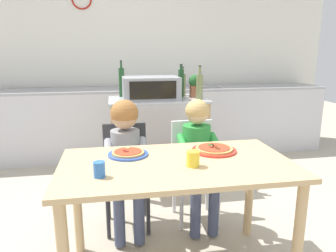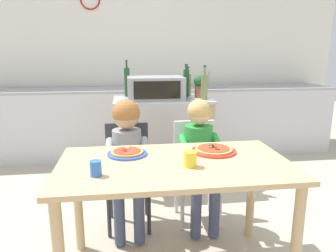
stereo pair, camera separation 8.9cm
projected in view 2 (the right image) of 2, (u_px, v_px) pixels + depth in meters
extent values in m
plane|color=#B7AD99|center=(157.00, 195.00, 3.13)|extent=(11.16, 11.16, 0.00)
cube|color=white|center=(144.00, 53.00, 4.48)|extent=(5.58, 0.12, 2.70)
torus|color=red|center=(90.00, 0.00, 4.17)|extent=(0.26, 0.02, 0.26)
cube|color=silver|center=(147.00, 122.00, 4.30)|extent=(5.02, 0.60, 0.87)
cube|color=#9E9EA3|center=(147.00, 89.00, 4.20)|extent=(5.02, 0.60, 0.03)
cube|color=gray|center=(211.00, 87.00, 4.31)|extent=(0.40, 0.33, 0.02)
cylinder|color=#B7BABF|center=(209.00, 79.00, 4.40)|extent=(0.02, 0.02, 0.20)
cube|color=#B7BABF|center=(163.00, 100.00, 3.24)|extent=(0.99, 0.57, 0.02)
cube|color=tan|center=(163.00, 154.00, 3.37)|extent=(0.91, 0.53, 0.02)
cube|color=tan|center=(119.00, 151.00, 3.04)|extent=(0.05, 0.05, 0.89)
cube|color=tan|center=(211.00, 148.00, 3.16)|extent=(0.05, 0.05, 0.89)
cube|color=tan|center=(119.00, 138.00, 3.52)|extent=(0.05, 0.05, 0.89)
cube|color=tan|center=(200.00, 135.00, 3.64)|extent=(0.05, 0.05, 0.89)
cube|color=#999BA0|center=(155.00, 88.00, 3.18)|extent=(0.56, 0.37, 0.22)
cube|color=black|center=(157.00, 90.00, 3.00)|extent=(0.45, 0.01, 0.17)
cylinder|color=black|center=(178.00, 97.00, 3.04)|extent=(0.02, 0.01, 0.02)
cylinder|color=#1E4723|center=(127.00, 82.00, 3.34)|extent=(0.06, 0.06, 0.30)
cylinder|color=#1E4723|center=(127.00, 65.00, 3.30)|extent=(0.02, 0.02, 0.07)
cylinder|color=black|center=(126.00, 61.00, 3.29)|extent=(0.02, 0.02, 0.01)
cylinder|color=olive|center=(204.00, 87.00, 3.14)|extent=(0.07, 0.07, 0.24)
cylinder|color=olive|center=(205.00, 71.00, 3.10)|extent=(0.03, 0.03, 0.08)
cylinder|color=black|center=(205.00, 66.00, 3.09)|extent=(0.03, 0.03, 0.01)
cylinder|color=olive|center=(188.00, 85.00, 3.42)|extent=(0.07, 0.07, 0.23)
cylinder|color=olive|center=(188.00, 71.00, 3.39)|extent=(0.03, 0.03, 0.06)
cylinder|color=black|center=(188.00, 67.00, 3.38)|extent=(0.03, 0.03, 0.01)
cylinder|color=#1E4723|center=(186.00, 83.00, 3.31)|extent=(0.06, 0.06, 0.29)
cylinder|color=#1E4723|center=(186.00, 67.00, 3.27)|extent=(0.03, 0.03, 0.04)
cylinder|color=black|center=(186.00, 65.00, 3.27)|extent=(0.03, 0.03, 0.01)
cylinder|color=#9E5B3D|center=(200.00, 92.00, 3.29)|extent=(0.11, 0.11, 0.12)
sphere|color=#28602D|center=(200.00, 81.00, 3.27)|extent=(0.13, 0.13, 0.13)
cube|color=tan|center=(175.00, 165.00, 1.88)|extent=(1.38, 0.76, 0.03)
cylinder|color=tan|center=(296.00, 243.00, 1.74)|extent=(0.06, 0.06, 0.71)
cylinder|color=tan|center=(78.00, 203.00, 2.20)|extent=(0.06, 0.06, 0.71)
cylinder|color=tan|center=(251.00, 193.00, 2.36)|extent=(0.06, 0.06, 0.71)
cube|color=#333338|center=(128.00, 175.00, 2.48)|extent=(0.36, 0.36, 0.04)
cube|color=#333338|center=(127.00, 146.00, 2.59)|extent=(0.34, 0.03, 0.38)
cylinder|color=#333338|center=(149.00, 208.00, 2.41)|extent=(0.03, 0.03, 0.42)
cylinder|color=#333338|center=(109.00, 211.00, 2.37)|extent=(0.03, 0.03, 0.42)
cylinder|color=#333338|center=(146.00, 191.00, 2.70)|extent=(0.03, 0.03, 0.42)
cylinder|color=#333338|center=(111.00, 193.00, 2.66)|extent=(0.03, 0.03, 0.42)
cube|color=silver|center=(198.00, 171.00, 2.57)|extent=(0.36, 0.36, 0.04)
cube|color=silver|center=(194.00, 143.00, 2.68)|extent=(0.34, 0.03, 0.38)
cylinder|color=silver|center=(220.00, 203.00, 2.49)|extent=(0.03, 0.03, 0.42)
cylinder|color=silver|center=(182.00, 205.00, 2.45)|extent=(0.03, 0.03, 0.42)
cylinder|color=silver|center=(210.00, 187.00, 2.78)|extent=(0.03, 0.03, 0.42)
cylinder|color=silver|center=(176.00, 189.00, 2.74)|extent=(0.03, 0.03, 0.42)
cube|color=#424C6B|center=(138.00, 176.00, 2.35)|extent=(0.10, 0.30, 0.10)
cylinder|color=#424C6B|center=(139.00, 215.00, 2.28)|extent=(0.08, 0.08, 0.44)
cube|color=#424C6B|center=(118.00, 177.00, 2.33)|extent=(0.10, 0.30, 0.10)
cylinder|color=#424C6B|center=(119.00, 216.00, 2.26)|extent=(0.08, 0.08, 0.44)
cylinder|color=gray|center=(145.00, 149.00, 2.35)|extent=(0.06, 0.26, 0.15)
cylinder|color=gray|center=(109.00, 151.00, 2.31)|extent=(0.06, 0.26, 0.15)
cylinder|color=gray|center=(127.00, 150.00, 2.43)|extent=(0.22, 0.22, 0.32)
sphere|color=tan|center=(126.00, 116.00, 2.37)|extent=(0.20, 0.20, 0.20)
sphere|color=#9E6633|center=(126.00, 113.00, 2.37)|extent=(0.21, 0.21, 0.21)
cube|color=#424C6B|center=(211.00, 172.00, 2.43)|extent=(0.10, 0.30, 0.10)
cylinder|color=#424C6B|center=(214.00, 209.00, 2.36)|extent=(0.08, 0.08, 0.44)
cube|color=#424C6B|center=(193.00, 173.00, 2.41)|extent=(0.10, 0.30, 0.10)
cylinder|color=#424C6B|center=(196.00, 210.00, 2.34)|extent=(0.08, 0.08, 0.44)
cylinder|color=green|center=(218.00, 145.00, 2.43)|extent=(0.06, 0.26, 0.15)
cylinder|color=green|center=(185.00, 146.00, 2.40)|extent=(0.06, 0.26, 0.15)
cylinder|color=green|center=(198.00, 146.00, 2.52)|extent=(0.22, 0.22, 0.33)
sphere|color=beige|center=(199.00, 113.00, 2.46)|extent=(0.18, 0.18, 0.18)
sphere|color=tan|center=(199.00, 111.00, 2.45)|extent=(0.19, 0.19, 0.19)
cylinder|color=#3356B7|center=(127.00, 154.00, 2.02)|extent=(0.25, 0.25, 0.01)
cylinder|color=tan|center=(127.00, 152.00, 2.01)|extent=(0.20, 0.20, 0.01)
cylinder|color=#B23D23|center=(127.00, 151.00, 2.01)|extent=(0.17, 0.17, 0.00)
cylinder|color=maroon|center=(125.00, 151.00, 2.00)|extent=(0.03, 0.03, 0.01)
cylinder|color=#DBC666|center=(127.00, 147.00, 2.07)|extent=(0.03, 0.03, 0.01)
cylinder|color=maroon|center=(124.00, 150.00, 2.02)|extent=(0.03, 0.03, 0.01)
cylinder|color=red|center=(214.00, 151.00, 2.07)|extent=(0.29, 0.29, 0.01)
cylinder|color=tan|center=(214.00, 149.00, 2.07)|extent=(0.24, 0.24, 0.01)
cylinder|color=#B23D23|center=(214.00, 148.00, 2.07)|extent=(0.21, 0.21, 0.00)
cylinder|color=maroon|center=(214.00, 147.00, 2.07)|extent=(0.03, 0.03, 0.01)
cylinder|color=maroon|center=(211.00, 148.00, 2.06)|extent=(0.02, 0.02, 0.01)
cylinder|color=#563319|center=(217.00, 149.00, 2.03)|extent=(0.03, 0.03, 0.01)
cylinder|color=#386628|center=(210.00, 145.00, 2.11)|extent=(0.03, 0.03, 0.01)
cylinder|color=#DBC666|center=(212.00, 147.00, 2.08)|extent=(0.03, 0.03, 0.01)
cylinder|color=#563319|center=(212.00, 145.00, 2.12)|extent=(0.03, 0.03, 0.01)
cylinder|color=blue|center=(96.00, 168.00, 1.67)|extent=(0.06, 0.06, 0.08)
cylinder|color=yellow|center=(190.00, 159.00, 1.80)|extent=(0.08, 0.08, 0.09)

